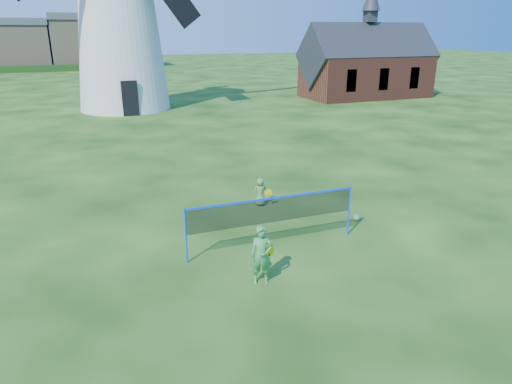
{
  "coord_description": "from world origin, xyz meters",
  "views": [
    {
      "loc": [
        -4.32,
        -11.23,
        5.94
      ],
      "look_at": [
        0.2,
        0.5,
        1.5
      ],
      "focal_mm": 32.27,
      "sensor_mm": 36.0,
      "label": 1
    }
  ],
  "objects_px": {
    "chapel": "(366,66)",
    "player_boy": "(260,192)",
    "player_girl": "(262,255)",
    "play_ball": "(356,217)",
    "windmill": "(117,11)",
    "badminton_net": "(273,211)"
  },
  "relations": [
    {
      "from": "chapel",
      "to": "player_boy",
      "type": "bearing_deg",
      "value": -130.55
    },
    {
      "from": "player_girl",
      "to": "play_ball",
      "type": "height_order",
      "value": "player_girl"
    },
    {
      "from": "player_girl",
      "to": "player_boy",
      "type": "relative_size",
      "value": 1.5
    },
    {
      "from": "windmill",
      "to": "play_ball",
      "type": "xyz_separation_m",
      "value": [
        4.56,
        -26.07,
        -7.14
      ]
    },
    {
      "from": "windmill",
      "to": "player_boy",
      "type": "height_order",
      "value": "windmill"
    },
    {
      "from": "player_boy",
      "to": "play_ball",
      "type": "relative_size",
      "value": 4.57
    },
    {
      "from": "chapel",
      "to": "player_girl",
      "type": "height_order",
      "value": "chapel"
    },
    {
      "from": "play_ball",
      "to": "player_girl",
      "type": "bearing_deg",
      "value": -149.89
    },
    {
      "from": "chapel",
      "to": "player_boy",
      "type": "height_order",
      "value": "chapel"
    },
    {
      "from": "badminton_net",
      "to": "player_boy",
      "type": "bearing_deg",
      "value": 74.24
    },
    {
      "from": "chapel",
      "to": "badminton_net",
      "type": "height_order",
      "value": "chapel"
    },
    {
      "from": "windmill",
      "to": "badminton_net",
      "type": "bearing_deg",
      "value": -87.46
    },
    {
      "from": "player_girl",
      "to": "player_boy",
      "type": "bearing_deg",
      "value": 86.51
    },
    {
      "from": "windmill",
      "to": "chapel",
      "type": "height_order",
      "value": "windmill"
    },
    {
      "from": "chapel",
      "to": "player_boy",
      "type": "relative_size",
      "value": 11.71
    },
    {
      "from": "badminton_net",
      "to": "play_ball",
      "type": "height_order",
      "value": "badminton_net"
    },
    {
      "from": "windmill",
      "to": "player_girl",
      "type": "relative_size",
      "value": 13.64
    },
    {
      "from": "badminton_net",
      "to": "player_boy",
      "type": "distance_m",
      "value": 3.48
    },
    {
      "from": "player_boy",
      "to": "chapel",
      "type": "bearing_deg",
      "value": -123.07
    },
    {
      "from": "badminton_net",
      "to": "player_girl",
      "type": "relative_size",
      "value": 3.34
    },
    {
      "from": "windmill",
      "to": "chapel",
      "type": "distance_m",
      "value": 22.07
    },
    {
      "from": "windmill",
      "to": "badminton_net",
      "type": "distance_m",
      "value": 27.63
    }
  ]
}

